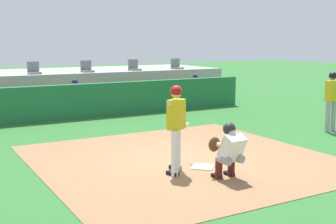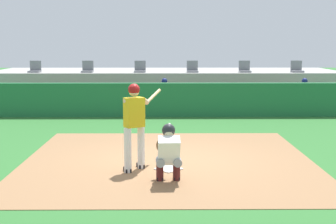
# 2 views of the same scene
# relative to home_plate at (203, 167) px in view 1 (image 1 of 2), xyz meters

# --- Properties ---
(ground_plane) EXTENTS (80.00, 80.00, 0.00)m
(ground_plane) POSITION_rel_home_plate_xyz_m (0.00, 0.80, -0.02)
(ground_plane) COLOR #2D6B2D
(dirt_infield) EXTENTS (6.40, 6.40, 0.01)m
(dirt_infield) POSITION_rel_home_plate_xyz_m (0.00, 0.80, -0.02)
(dirt_infield) COLOR #936B47
(dirt_infield) RESTS_ON ground
(home_plate) EXTENTS (0.62, 0.62, 0.02)m
(home_plate) POSITION_rel_home_plate_xyz_m (0.00, 0.00, 0.00)
(home_plate) COLOR white
(home_plate) RESTS_ON dirt_infield
(batter_at_plate) EXTENTS (0.78, 1.33, 1.80)m
(batter_at_plate) POSITION_rel_home_plate_xyz_m (-0.69, -0.03, 1.01)
(batter_at_plate) COLOR silver
(batter_at_plate) RESTS_ON ground
(catcher_crouched) EXTENTS (0.50, 1.91, 1.13)m
(catcher_crouched) POSITION_rel_home_plate_xyz_m (-0.02, -0.88, 0.59)
(catcher_crouched) COLOR gray
(catcher_crouched) RESTS_ON ground
(on_deck_batter) EXTENTS (0.58, 0.23, 1.79)m
(on_deck_batter) POSITION_rel_home_plate_xyz_m (5.46, 1.31, 1.00)
(on_deck_batter) COLOR #99999E
(on_deck_batter) RESTS_ON ground
(dugout_wall) EXTENTS (13.00, 0.30, 1.20)m
(dugout_wall) POSITION_rel_home_plate_xyz_m (0.00, 7.30, 0.58)
(dugout_wall) COLOR #1E6638
(dugout_wall) RESTS_ON ground
(dugout_bench) EXTENTS (11.80, 0.44, 0.45)m
(dugout_bench) POSITION_rel_home_plate_xyz_m (0.00, 8.30, 0.20)
(dugout_bench) COLOR olive
(dugout_bench) RESTS_ON ground
(dugout_player_0) EXTENTS (0.49, 0.70, 1.30)m
(dugout_player_0) POSITION_rel_home_plate_xyz_m (-0.07, 8.14, 0.65)
(dugout_player_0) COLOR #939399
(dugout_player_0) RESTS_ON ground
(dugout_player_1) EXTENTS (0.49, 0.70, 1.30)m
(dugout_player_1) POSITION_rel_home_plate_xyz_m (5.20, 8.14, 0.65)
(dugout_player_1) COLOR #939399
(dugout_player_1) RESTS_ON ground
(stands_platform) EXTENTS (15.00, 4.40, 1.40)m
(stands_platform) POSITION_rel_home_plate_xyz_m (0.00, 11.70, 0.68)
(stands_platform) COLOR #9E9E99
(stands_platform) RESTS_ON ground
(stadium_seat_2) EXTENTS (0.46, 0.46, 0.48)m
(stadium_seat_2) POSITION_rel_home_plate_xyz_m (-1.08, 10.18, 1.51)
(stadium_seat_2) COLOR slate
(stadium_seat_2) RESTS_ON stands_platform
(stadium_seat_3) EXTENTS (0.46, 0.46, 0.48)m
(stadium_seat_3) POSITION_rel_home_plate_xyz_m (1.08, 10.18, 1.51)
(stadium_seat_3) COLOR slate
(stadium_seat_3) RESTS_ON stands_platform
(stadium_seat_4) EXTENTS (0.46, 0.46, 0.48)m
(stadium_seat_4) POSITION_rel_home_plate_xyz_m (3.25, 10.18, 1.51)
(stadium_seat_4) COLOR slate
(stadium_seat_4) RESTS_ON stands_platform
(stadium_seat_5) EXTENTS (0.46, 0.46, 0.48)m
(stadium_seat_5) POSITION_rel_home_plate_xyz_m (5.42, 10.18, 1.51)
(stadium_seat_5) COLOR slate
(stadium_seat_5) RESTS_ON stands_platform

